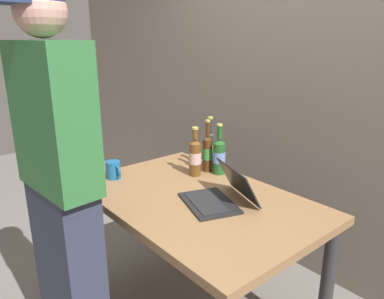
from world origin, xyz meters
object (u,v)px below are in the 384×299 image
(beer_bottle_green, at_px, (207,152))
(beer_bottle_amber, at_px, (210,148))
(beer_bottle_dark, at_px, (195,156))
(person_figure, at_px, (61,190))
(beer_bottle_brown, at_px, (219,155))
(coffee_mug, at_px, (114,170))
(laptop, at_px, (220,195))

(beer_bottle_green, height_order, beer_bottle_amber, beer_bottle_amber)
(beer_bottle_dark, distance_m, beer_bottle_amber, 0.18)
(beer_bottle_green, height_order, person_figure, person_figure)
(beer_bottle_green, distance_m, beer_bottle_brown, 0.08)
(coffee_mug, bearing_deg, beer_bottle_green, 62.60)
(laptop, xyz_separation_m, beer_bottle_amber, (-0.42, 0.32, 0.09))
(beer_bottle_dark, relative_size, coffee_mug, 2.44)
(beer_bottle_brown, bearing_deg, person_figure, -90.72)
(beer_bottle_amber, height_order, person_figure, person_figure)
(person_figure, bearing_deg, beer_bottle_green, 94.07)
(laptop, distance_m, beer_bottle_dark, 0.40)
(beer_bottle_brown, bearing_deg, laptop, -43.61)
(beer_bottle_amber, bearing_deg, beer_bottle_dark, -71.95)
(laptop, distance_m, beer_bottle_brown, 0.42)
(beer_bottle_brown, xyz_separation_m, person_figure, (-0.01, -0.96, 0.04))
(beer_bottle_amber, relative_size, coffee_mug, 2.67)
(beer_bottle_dark, bearing_deg, laptop, -22.55)
(person_figure, bearing_deg, laptop, 65.39)
(beer_bottle_green, distance_m, coffee_mug, 0.57)
(beer_bottle_brown, height_order, coffee_mug, beer_bottle_brown)
(beer_bottle_green, height_order, beer_bottle_brown, beer_bottle_green)
(beer_bottle_amber, bearing_deg, coffee_mug, -110.60)
(beer_bottle_brown, bearing_deg, coffee_mug, -122.76)
(beer_bottle_green, bearing_deg, coffee_mug, -117.40)
(laptop, distance_m, beer_bottle_green, 0.46)
(laptop, bearing_deg, beer_bottle_green, 145.34)
(beer_bottle_dark, distance_m, person_figure, 0.83)
(beer_bottle_dark, height_order, coffee_mug, beer_bottle_dark)
(laptop, bearing_deg, beer_bottle_dark, 157.45)
(beer_bottle_brown, distance_m, beer_bottle_dark, 0.15)
(laptop, relative_size, beer_bottle_brown, 1.30)
(person_figure, bearing_deg, beer_bottle_brown, 89.28)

